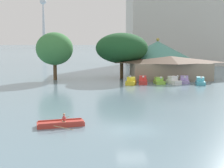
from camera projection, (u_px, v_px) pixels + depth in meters
The scene contains 14 objects.
ground_plane at pixel (132, 130), 25.75m from camera, with size 2000.00×2000.00×0.00m, color slate.
rowboat_with_rower at pixel (61, 124), 26.82m from camera, with size 4.21×3.23×1.17m.
pedal_boat_yellow at pixel (131, 82), 53.39m from camera, with size 2.26×2.89×1.68m.
pedal_boat_red at pixel (143, 81), 54.42m from camera, with size 1.88×3.13×1.56m.
pedal_boat_lime at pixel (159, 81), 54.46m from camera, with size 1.66×2.55×1.43m.
pedal_boat_white at pixel (173, 81), 54.08m from camera, with size 2.27×3.16×1.66m.
pedal_boat_lavender at pixel (184, 80), 55.49m from camera, with size 2.21×3.04×1.38m.
pedal_boat_cyan at pixel (200, 82), 53.41m from camera, with size 2.14×3.16×1.56m.
boathouse at pixel (170, 68), 59.85m from camera, with size 16.29×7.01×4.64m.
green_roof_pavilion at pixel (158, 56), 67.65m from camera, with size 13.90×13.90×8.24m.
shoreline_tree_tall_left at pixel (55, 49), 59.46m from camera, with size 7.11×7.11×9.21m.
shoreline_tree_mid at pixel (122, 48), 62.05m from camera, with size 10.51×10.51×9.20m.
background_building_block at pixel (189, 23), 100.90m from camera, with size 40.45×15.70×26.96m.
distant_broadcast_tower at pixel (43, 9), 396.80m from camera, with size 8.26×8.26×121.40m.
Camera 1 is at (-4.00, -24.75, 7.20)m, focal length 49.45 mm.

